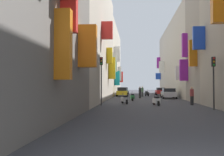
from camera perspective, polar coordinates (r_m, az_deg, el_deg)
ground_plane at (r=35.12m, az=7.50°, el=-4.74°), size 140.00×140.00×0.00m
building_left_near at (r=14.39m, az=-22.66°, el=15.44°), size 7.13×14.30×12.20m
building_left_mid_a at (r=28.17m, az=-8.89°, el=16.43°), size 7.19×13.33×21.28m
building_left_mid_b at (r=38.28m, az=-4.82°, el=6.86°), size 6.93×9.30×15.14m
building_left_mid_c at (r=54.10m, az=-1.93°, el=3.60°), size 7.06×23.07×13.71m
building_right_mid_a at (r=31.61m, az=22.83°, el=11.30°), size 6.95×6.98×17.87m
building_right_mid_b at (r=50.08m, az=15.94°, el=3.92°), size 7.21×32.24×13.42m
parked_car_silver at (r=37.61m, az=12.59°, el=-3.33°), size 2.00×4.07×1.47m
parked_car_green at (r=55.08m, az=2.77°, el=-2.82°), size 1.88×4.48×1.47m
parked_car_yellow at (r=43.97m, az=2.33°, el=-3.08°), size 1.96×4.32×1.55m
parked_car_red at (r=49.65m, az=10.86°, el=-2.93°), size 1.89×4.11×1.45m
scooter_black at (r=44.84m, az=7.84°, el=-3.47°), size 0.71×1.81×1.13m
scooter_green at (r=31.20m, az=4.61°, el=-4.29°), size 0.53×1.81×1.13m
scooter_silver at (r=26.08m, az=2.83°, el=-4.81°), size 0.81×1.89×1.13m
scooter_white at (r=24.31m, az=9.92°, el=-5.02°), size 0.68×1.76×1.13m
pedestrian_crossing at (r=46.61m, az=11.97°, el=-3.02°), size 0.54×0.54×1.54m
pedestrian_near_left at (r=42.77m, az=6.86°, el=-3.04°), size 0.46×0.46×1.72m
pedestrian_near_right at (r=25.57m, az=17.52°, el=-3.86°), size 0.38×0.38×1.76m
pedestrian_far_away at (r=37.41m, az=6.30°, el=-3.25°), size 0.48×0.48×1.71m
traffic_light_near_corner at (r=21.07m, az=21.86°, el=0.92°), size 0.26×0.34×4.10m
traffic_light_far_corner at (r=23.99m, az=-2.43°, el=1.19°), size 0.26×0.34×4.56m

